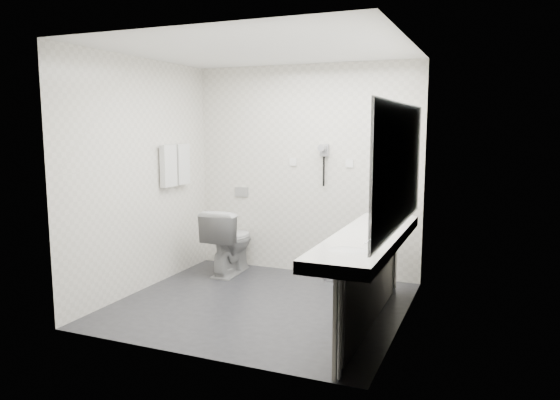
% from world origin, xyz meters
% --- Properties ---
extents(floor, '(2.80, 2.80, 0.00)m').
position_xyz_m(floor, '(0.00, 0.00, 0.00)').
color(floor, '#27272C').
rests_on(floor, ground).
extents(ceiling, '(2.80, 2.80, 0.00)m').
position_xyz_m(ceiling, '(0.00, 0.00, 2.50)').
color(ceiling, white).
rests_on(ceiling, wall_back).
extents(wall_back, '(2.80, 0.00, 2.80)m').
position_xyz_m(wall_back, '(0.00, 1.30, 1.25)').
color(wall_back, silver).
rests_on(wall_back, floor).
extents(wall_front, '(2.80, 0.00, 2.80)m').
position_xyz_m(wall_front, '(0.00, -1.30, 1.25)').
color(wall_front, silver).
rests_on(wall_front, floor).
extents(wall_left, '(0.00, 2.60, 2.60)m').
position_xyz_m(wall_left, '(-1.40, 0.00, 1.25)').
color(wall_left, silver).
rests_on(wall_left, floor).
extents(wall_right, '(0.00, 2.60, 2.60)m').
position_xyz_m(wall_right, '(1.40, 0.00, 1.25)').
color(wall_right, silver).
rests_on(wall_right, floor).
extents(vanity_counter, '(0.55, 2.20, 0.10)m').
position_xyz_m(vanity_counter, '(1.12, -0.20, 0.80)').
color(vanity_counter, white).
rests_on(vanity_counter, floor).
extents(vanity_panel, '(0.03, 2.15, 0.75)m').
position_xyz_m(vanity_panel, '(1.15, -0.20, 0.38)').
color(vanity_panel, '#9C9994').
rests_on(vanity_panel, floor).
extents(vanity_post_near, '(0.06, 0.06, 0.75)m').
position_xyz_m(vanity_post_near, '(1.18, -1.24, 0.38)').
color(vanity_post_near, silver).
rests_on(vanity_post_near, floor).
extents(vanity_post_far, '(0.06, 0.06, 0.75)m').
position_xyz_m(vanity_post_far, '(1.18, 0.84, 0.38)').
color(vanity_post_far, silver).
rests_on(vanity_post_far, floor).
extents(mirror, '(0.02, 2.20, 1.05)m').
position_xyz_m(mirror, '(1.39, -0.20, 1.45)').
color(mirror, '#B2BCC6').
rests_on(mirror, wall_right).
extents(basin_near, '(0.40, 0.31, 0.05)m').
position_xyz_m(basin_near, '(1.12, -0.85, 0.83)').
color(basin_near, white).
rests_on(basin_near, vanity_counter).
extents(basin_far, '(0.40, 0.31, 0.05)m').
position_xyz_m(basin_far, '(1.12, 0.45, 0.83)').
color(basin_far, white).
rests_on(basin_far, vanity_counter).
extents(faucet_near, '(0.04, 0.04, 0.15)m').
position_xyz_m(faucet_near, '(1.32, -0.85, 0.92)').
color(faucet_near, silver).
rests_on(faucet_near, vanity_counter).
extents(faucet_far, '(0.04, 0.04, 0.15)m').
position_xyz_m(faucet_far, '(1.32, 0.45, 0.92)').
color(faucet_far, silver).
rests_on(faucet_far, vanity_counter).
extents(soap_bottle_a, '(0.06, 0.06, 0.10)m').
position_xyz_m(soap_bottle_a, '(1.23, -0.12, 0.90)').
color(soap_bottle_a, beige).
rests_on(soap_bottle_a, vanity_counter).
extents(soap_bottle_b, '(0.09, 0.09, 0.09)m').
position_xyz_m(soap_bottle_b, '(1.18, -0.08, 0.90)').
color(soap_bottle_b, beige).
rests_on(soap_bottle_b, vanity_counter).
extents(soap_bottle_c, '(0.06, 0.06, 0.12)m').
position_xyz_m(soap_bottle_c, '(1.19, -0.33, 0.91)').
color(soap_bottle_c, beige).
rests_on(soap_bottle_c, vanity_counter).
extents(glass_left, '(0.06, 0.06, 0.10)m').
position_xyz_m(glass_left, '(1.26, 0.13, 0.90)').
color(glass_left, silver).
rests_on(glass_left, vanity_counter).
extents(glass_right, '(0.07, 0.07, 0.12)m').
position_xyz_m(glass_right, '(1.20, 0.19, 0.91)').
color(glass_right, silver).
rests_on(glass_right, vanity_counter).
extents(toilet, '(0.48, 0.80, 0.80)m').
position_xyz_m(toilet, '(-0.82, 0.89, 0.40)').
color(toilet, white).
rests_on(toilet, floor).
extents(flush_plate, '(0.18, 0.02, 0.12)m').
position_xyz_m(flush_plate, '(-0.85, 1.29, 0.95)').
color(flush_plate, '#B2B5BA').
rests_on(flush_plate, wall_back).
extents(pedal_bin, '(0.22, 0.22, 0.25)m').
position_xyz_m(pedal_bin, '(0.42, 1.05, 0.12)').
color(pedal_bin, '#B2B5BA').
rests_on(pedal_bin, floor).
extents(bin_lid, '(0.18, 0.18, 0.02)m').
position_xyz_m(bin_lid, '(0.42, 1.05, 0.26)').
color(bin_lid, '#B2B5BA').
rests_on(bin_lid, pedal_bin).
extents(towel_rail, '(0.02, 0.62, 0.02)m').
position_xyz_m(towel_rail, '(-1.35, 0.55, 1.55)').
color(towel_rail, silver).
rests_on(towel_rail, wall_left).
extents(towel_near, '(0.07, 0.24, 0.48)m').
position_xyz_m(towel_near, '(-1.34, 0.41, 1.33)').
color(towel_near, silver).
rests_on(towel_near, towel_rail).
extents(towel_far, '(0.07, 0.24, 0.48)m').
position_xyz_m(towel_far, '(-1.34, 0.69, 1.33)').
color(towel_far, silver).
rests_on(towel_far, towel_rail).
extents(dryer_cradle, '(0.10, 0.04, 0.14)m').
position_xyz_m(dryer_cradle, '(0.25, 1.27, 1.50)').
color(dryer_cradle, '#959499').
rests_on(dryer_cradle, wall_back).
extents(dryer_barrel, '(0.08, 0.14, 0.08)m').
position_xyz_m(dryer_barrel, '(0.25, 1.20, 1.53)').
color(dryer_barrel, '#959499').
rests_on(dryer_barrel, dryer_cradle).
extents(dryer_cord, '(0.02, 0.02, 0.35)m').
position_xyz_m(dryer_cord, '(0.25, 1.26, 1.25)').
color(dryer_cord, black).
rests_on(dryer_cord, dryer_cradle).
extents(switch_plate_a, '(0.09, 0.02, 0.09)m').
position_xyz_m(switch_plate_a, '(-0.15, 1.29, 1.35)').
color(switch_plate_a, white).
rests_on(switch_plate_a, wall_back).
extents(switch_plate_b, '(0.09, 0.02, 0.09)m').
position_xyz_m(switch_plate_b, '(0.55, 1.29, 1.35)').
color(switch_plate_b, white).
rests_on(switch_plate_b, wall_back).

